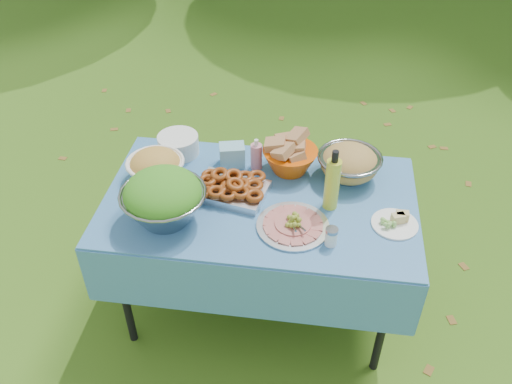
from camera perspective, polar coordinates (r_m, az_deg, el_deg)
ground at (r=3.09m, az=0.33°, el=-11.62°), size 80.00×80.00×0.00m
picnic_table at (r=2.80m, az=0.36°, el=-6.69°), size 1.46×0.86×0.76m
salad_bowl at (r=2.39m, az=-9.74°, el=-0.63°), size 0.41×0.41×0.25m
pasta_bowl_white at (r=2.66m, az=-10.54°, el=2.73°), size 0.35×0.35×0.15m
plate_stack at (r=2.84m, az=-8.17°, el=4.97°), size 0.25×0.25×0.10m
wipes_box at (r=2.73m, az=-2.53°, el=3.90°), size 0.14×0.12×0.11m
sanitizer_bottle at (r=2.69m, az=0.04°, el=4.04°), size 0.07×0.07×0.17m
bread_bowl at (r=2.67m, az=3.60°, el=3.93°), size 0.31×0.31×0.18m
pasta_bowl_steel at (r=2.67m, az=9.80°, el=3.08°), size 0.35×0.35×0.16m
fried_tray at (r=2.55m, az=-2.65°, el=0.49°), size 0.37×0.30×0.08m
charcuterie_platter at (r=2.38m, az=3.93°, el=-3.03°), size 0.41×0.41×0.07m
oil_bottle at (r=2.43m, az=8.07°, el=1.28°), size 0.07×0.07×0.31m
cheese_plate at (r=2.46m, az=14.46°, el=-2.89°), size 0.24×0.24×0.06m
shaker at (r=2.31m, az=7.92°, el=-4.67°), size 0.07×0.07×0.09m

